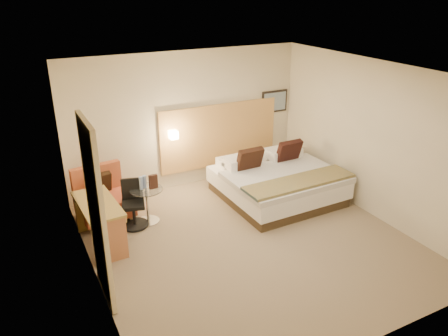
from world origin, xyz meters
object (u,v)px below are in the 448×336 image
side_table (147,204)px  bed (277,182)px  desk_chair (134,207)px  desk (100,211)px  lounge_chair (103,199)px

side_table → bed: bearing=-5.2°
bed → side_table: 2.51m
desk_chair → side_table: bearing=0.7°
bed → desk: bearing=-177.9°
bed → desk_chair: size_ratio=2.62×
desk → desk_chair: (0.61, 0.35, -0.25)m
desk_chair → lounge_chair: bearing=128.6°
bed → desk_chair: bearing=175.3°
desk_chair → desk: bearing=-150.4°
side_table → desk_chair: desk_chair is taller
lounge_chair → desk_chair: size_ratio=1.17×
side_table → lounge_chair: bearing=142.4°
bed → side_table: bearing=174.8°
desk → desk_chair: bearing=29.6°
desk → side_table: bearing=22.3°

